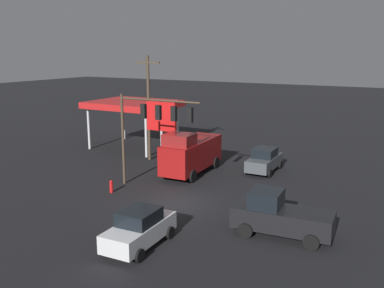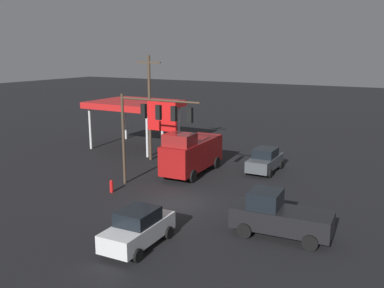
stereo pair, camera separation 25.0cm
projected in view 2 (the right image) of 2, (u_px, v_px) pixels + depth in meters
The scene contains 10 objects.
ground_plane at pixel (177, 202), 27.79m from camera, with size 200.00×200.00×0.00m, color black.
traffic_signal_assembly at pixel (152, 119), 29.40m from camera, with size 6.41×0.43×6.63m.
utility_pole at pixel (150, 106), 37.48m from camera, with size 2.40×0.26×9.22m.
gas_station_canopy at pixel (135, 105), 42.62m from camera, with size 8.11×6.84×4.69m.
price_sign at pixel (162, 119), 35.92m from camera, with size 2.81×0.27×5.45m.
delivery_truck at pixel (191, 153), 33.77m from camera, with size 2.83×6.91×3.58m.
sedan_far at pixel (138, 228), 21.34m from camera, with size 2.21×4.47×1.93m.
sedan_waiting at pixel (265, 160), 34.51m from camera, with size 2.15×4.45×1.93m.
pickup_parked at pixel (278, 216), 22.48m from camera, with size 5.33×2.56×2.40m.
fire_hydrant at pixel (111, 186), 29.57m from camera, with size 0.24×0.24×0.88m.
Camera 2 is at (-13.87, 22.42, 9.63)m, focal length 40.00 mm.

